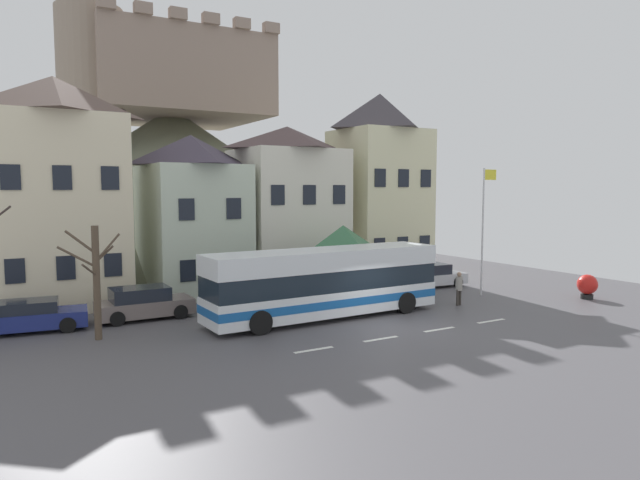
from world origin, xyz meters
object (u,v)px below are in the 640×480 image
(parked_car_00, at_px, (428,276))
(harbour_buoy, at_px, (587,285))
(townhouse_02, at_px, (288,206))
(pedestrian_00, at_px, (421,281))
(public_bench, at_px, (310,286))
(flagpole, at_px, (484,222))
(transit_bus, at_px, (325,284))
(hilltop_castle, at_px, (172,176))
(townhouse_00, at_px, (57,193))
(pedestrian_01, at_px, (459,286))
(bare_tree_00, at_px, (96,279))
(bus_shelter, at_px, (343,240))
(parked_car_02, at_px, (27,316))
(parked_car_01, at_px, (143,303))
(townhouse_01, at_px, (192,214))
(townhouse_03, at_px, (379,186))

(parked_car_00, height_order, harbour_buoy, parked_car_00)
(townhouse_02, relative_size, pedestrian_00, 6.05)
(public_bench, height_order, flagpole, flagpole)
(flagpole, relative_size, harbour_buoy, 5.33)
(transit_bus, bearing_deg, hilltop_castle, 87.33)
(townhouse_02, bearing_deg, townhouse_00, -179.48)
(pedestrian_01, xyz_separation_m, bare_tree_00, (-16.75, 2.17, 1.42))
(bus_shelter, bearing_deg, parked_car_02, 177.35)
(transit_bus, xyz_separation_m, pedestrian_00, (6.79, 1.48, -0.65))
(parked_car_02, relative_size, flagpole, 0.67)
(parked_car_01, bearing_deg, hilltop_castle, 70.93)
(transit_bus, distance_m, pedestrian_00, 6.98)
(pedestrian_00, distance_m, pedestrian_01, 2.46)
(public_bench, xyz_separation_m, flagpole, (8.18, -4.77, 3.56))
(transit_bus, xyz_separation_m, pedestrian_01, (7.24, -0.93, -0.61))
(townhouse_00, height_order, townhouse_01, townhouse_00)
(harbour_buoy, bearing_deg, pedestrian_01, 163.18)
(parked_car_00, height_order, pedestrian_01, pedestrian_01)
(parked_car_00, xyz_separation_m, pedestrian_00, (-2.65, -2.50, 0.26))
(pedestrian_01, bearing_deg, townhouse_01, 135.38)
(parked_car_01, distance_m, bare_tree_00, 3.99)
(parked_car_00, xyz_separation_m, parked_car_02, (-21.27, -0.06, -0.03))
(parked_car_01, bearing_deg, townhouse_03, 15.80)
(parked_car_02, bearing_deg, townhouse_02, 25.84)
(transit_bus, bearing_deg, parked_car_00, 21.14)
(transit_bus, xyz_separation_m, flagpole, (10.29, 0.45, 2.45))
(townhouse_00, relative_size, hilltop_castle, 0.30)
(parked_car_01, distance_m, pedestrian_00, 14.16)
(flagpole, xyz_separation_m, harbour_buoy, (4.07, -3.53, -3.31))
(hilltop_castle, height_order, bus_shelter, hilltop_castle)
(transit_bus, xyz_separation_m, parked_car_01, (-7.15, 3.98, -0.88))
(parked_car_02, xyz_separation_m, pedestrian_01, (19.07, -4.86, 0.33))
(townhouse_00, relative_size, pedestrian_00, 7.13)
(pedestrian_00, xyz_separation_m, harbour_buoy, (7.57, -4.56, -0.21))
(bus_shelter, bearing_deg, transit_bus, -132.85)
(parked_car_00, distance_m, harbour_buoy, 8.61)
(transit_bus, bearing_deg, parked_car_01, 149.17)
(bus_shelter, bearing_deg, parked_car_01, 175.84)
(hilltop_castle, bearing_deg, pedestrian_01, -75.97)
(parked_car_01, bearing_deg, parked_car_02, -179.69)
(hilltop_castle, distance_m, parked_car_02, 26.29)
(townhouse_00, height_order, parked_car_00, townhouse_00)
(townhouse_03, relative_size, bare_tree_00, 2.70)
(townhouse_01, distance_m, pedestrian_00, 13.15)
(townhouse_01, relative_size, parked_car_01, 2.13)
(pedestrian_01, xyz_separation_m, public_bench, (-5.14, 6.15, -0.50))
(townhouse_02, xyz_separation_m, harbour_buoy, (11.75, -11.99, -4.04))
(bus_shelter, height_order, parked_car_00, bus_shelter)
(hilltop_castle, bearing_deg, parked_car_01, -108.73)
(townhouse_02, bearing_deg, bus_shelter, -86.01)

